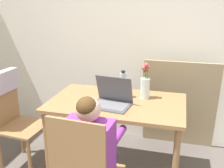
# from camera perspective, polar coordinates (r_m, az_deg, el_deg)

# --- Properties ---
(wall_back) EXTENTS (6.40, 0.05, 2.50)m
(wall_back) POSITION_cam_1_polar(r_m,az_deg,el_deg) (2.92, 6.96, 11.11)
(wall_back) COLOR white
(wall_back) RESTS_ON ground_plane
(dining_table) EXTENTS (1.17, 0.71, 0.74)m
(dining_table) POSITION_cam_1_polar(r_m,az_deg,el_deg) (2.33, 1.02, -6.00)
(dining_table) COLOR olive
(dining_table) RESTS_ON ground_plane
(chair_spare) EXTENTS (0.46, 0.43, 0.95)m
(chair_spare) POSITION_cam_1_polar(r_m,az_deg,el_deg) (2.69, -21.30, -4.33)
(chair_spare) COLOR olive
(chair_spare) RESTS_ON ground_plane
(person_seated) EXTENTS (0.36, 0.44, 1.02)m
(person_seated) POSITION_cam_1_polar(r_m,az_deg,el_deg) (1.85, -4.34, -13.58)
(person_seated) COLOR purple
(person_seated) RESTS_ON ground_plane
(laptop) EXTENTS (0.34, 0.28, 0.24)m
(laptop) POSITION_cam_1_polar(r_m,az_deg,el_deg) (2.20, 0.02, -3.21)
(laptop) COLOR #4C4C51
(laptop) RESTS_ON dining_table
(flower_vase) EXTENTS (0.08, 0.08, 0.33)m
(flower_vase) POSITION_cam_1_polar(r_m,az_deg,el_deg) (2.34, 7.22, -0.26)
(flower_vase) COLOR silver
(flower_vase) RESTS_ON dining_table
(water_bottle) EXTENTS (0.06, 0.06, 0.25)m
(water_bottle) POSITION_cam_1_polar(r_m,az_deg,el_deg) (2.35, 2.41, -0.20)
(water_bottle) COLOR silver
(water_bottle) RESTS_ON dining_table
(cardboard_panel) EXTENTS (0.78, 0.15, 0.99)m
(cardboard_panel) POSITION_cam_1_polar(r_m,az_deg,el_deg) (2.95, 14.43, -4.42)
(cardboard_panel) COLOR tan
(cardboard_panel) RESTS_ON ground_plane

